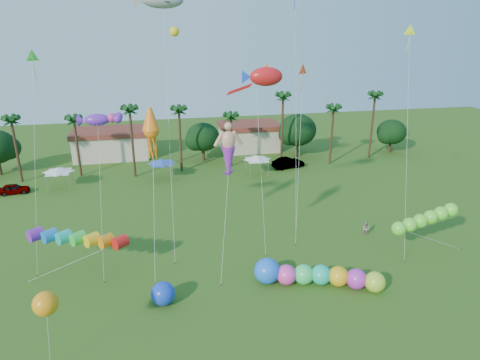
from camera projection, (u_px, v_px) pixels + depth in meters
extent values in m
plane|color=#285116|center=(269.00, 348.00, 30.03)|extent=(160.00, 160.00, 0.00)
cylinder|color=#3A2819|center=(17.00, 152.00, 60.33)|extent=(0.36, 0.36, 9.00)
cylinder|color=#3A2819|center=(78.00, 148.00, 62.87)|extent=(0.36, 0.36, 8.50)
cylinder|color=#3A2819|center=(133.00, 144.00, 62.30)|extent=(0.36, 0.36, 10.00)
cylinder|color=#3A2819|center=(180.00, 142.00, 64.64)|extent=(0.36, 0.36, 9.50)
cylinder|color=#3A2819|center=(231.00, 142.00, 67.35)|extent=(0.36, 0.36, 8.00)
cylinder|color=#3A2819|center=(282.00, 132.00, 67.44)|extent=(0.36, 0.36, 11.00)
cylinder|color=#3A2819|center=(332.00, 137.00, 68.39)|extent=(0.36, 0.36, 9.00)
cylinder|color=#3A2819|center=(372.00, 127.00, 71.50)|extent=(0.36, 0.36, 10.50)
sphere|color=#113814|center=(203.00, 137.00, 70.25)|extent=(5.46, 5.46, 5.46)
sphere|color=#113814|center=(298.00, 130.00, 72.18)|extent=(6.30, 6.30, 6.30)
sphere|color=#113814|center=(392.00, 132.00, 74.82)|extent=(5.04, 5.04, 5.04)
cube|color=beige|center=(112.00, 146.00, 72.68)|extent=(12.00, 7.00, 4.00)
cube|color=beige|center=(249.00, 139.00, 77.27)|extent=(10.00, 7.00, 4.00)
pyramid|color=white|center=(58.00, 170.00, 58.40)|extent=(3.00, 3.00, 0.60)
pyramid|color=blue|center=(162.00, 161.00, 61.99)|extent=(3.00, 3.00, 0.60)
pyramid|color=white|center=(257.00, 157.00, 63.74)|extent=(3.00, 3.00, 0.60)
imported|color=#4C4C54|center=(14.00, 189.00, 57.26)|extent=(4.13, 2.03, 1.35)
imported|color=#4C4C54|center=(288.00, 163.00, 67.54)|extent=(5.35, 2.85, 1.67)
imported|color=gray|center=(366.00, 229.00, 45.73)|extent=(0.93, 0.97, 1.57)
sphere|color=#F23FB6|center=(286.00, 275.00, 37.17)|extent=(1.79, 1.79, 1.79)
sphere|color=#35E16C|center=(304.00, 274.00, 37.23)|extent=(1.79, 1.79, 1.79)
sphere|color=#1BC1A9|center=(321.00, 275.00, 37.17)|extent=(1.79, 1.79, 1.79)
sphere|color=#F4AF18|center=(339.00, 276.00, 36.94)|extent=(1.79, 1.79, 1.79)
sphere|color=#C230CC|center=(356.00, 279.00, 36.57)|extent=(1.79, 1.79, 1.79)
sphere|color=#A9D930|center=(375.00, 282.00, 36.13)|extent=(1.79, 1.79, 1.79)
sphere|color=#1C6AFF|center=(267.00, 271.00, 37.30)|extent=(2.91, 2.91, 2.29)
sphere|color=blue|center=(163.00, 294.00, 34.42)|extent=(1.96, 1.96, 1.96)
cylinder|color=red|center=(95.00, 245.00, 37.47)|extent=(7.98, 5.03, 1.14)
cylinder|color=silver|center=(73.00, 262.00, 37.77)|extent=(8.32, 0.34, 3.25)
cylinder|color=brown|center=(26.00, 281.00, 37.65)|extent=(0.08, 0.08, 0.16)
ellipsoid|color=#60EB34|center=(399.00, 229.00, 40.51)|extent=(7.42, 1.78, 1.61)
cylinder|color=silver|center=(431.00, 239.00, 41.87)|extent=(7.47, 0.25, 3.20)
cylinder|color=brown|center=(461.00, 248.00, 43.20)|extent=(0.08, 0.08, 0.16)
sphere|color=orange|center=(45.00, 304.00, 26.40)|extent=(1.63, 1.63, 1.57)
cylinder|color=silver|center=(48.00, 339.00, 27.16)|extent=(0.42, 0.20, 5.14)
cylinder|color=silver|center=(224.00, 220.00, 37.08)|extent=(1.47, 3.59, 10.88)
cylinder|color=brown|center=(221.00, 285.00, 37.14)|extent=(0.08, 0.08, 0.16)
ellipsoid|color=red|center=(266.00, 77.00, 41.80)|extent=(5.02, 1.83, 2.07)
cylinder|color=silver|center=(266.00, 166.00, 41.85)|extent=(1.27, 5.83, 16.61)
cylinder|color=brown|center=(266.00, 256.00, 41.87)|extent=(0.08, 0.08, 0.16)
ellipsoid|color=gray|center=(163.00, 0.00, 38.79)|extent=(5.29, 3.14, 1.78)
cylinder|color=silver|center=(169.00, 135.00, 39.69)|extent=(0.53, 6.68, 23.46)
cylinder|color=brown|center=(175.00, 263.00, 40.56)|extent=(0.08, 0.08, 0.16)
cone|color=orange|center=(151.00, 131.00, 37.76)|extent=(1.82, 1.82, 4.41)
cylinder|color=silver|center=(153.00, 207.00, 37.57)|extent=(0.63, 4.97, 12.54)
cylinder|color=brown|center=(155.00, 283.00, 37.35)|extent=(0.08, 0.08, 0.16)
ellipsoid|color=purple|center=(97.00, 120.00, 36.24)|extent=(4.21, 3.41, 1.43)
cylinder|color=silver|center=(101.00, 203.00, 36.92)|extent=(0.60, 3.54, 13.79)
cylinder|color=brown|center=(104.00, 282.00, 37.58)|extent=(0.08, 0.08, 0.16)
cone|color=#E54219|center=(303.00, 70.00, 41.97)|extent=(1.29, 0.87, 1.32)
cylinder|color=silver|center=(299.00, 160.00, 43.00)|extent=(1.32, 3.88, 17.15)
cylinder|color=brown|center=(295.00, 244.00, 44.01)|extent=(0.08, 0.08, 0.16)
cone|color=#E5FF1A|center=(410.00, 31.00, 37.83)|extent=(1.18, 0.59, 1.16)
cylinder|color=silver|center=(407.00, 151.00, 39.34)|extent=(0.28, 4.43, 20.83)
cylinder|color=brown|center=(404.00, 261.00, 40.82)|extent=(0.08, 0.08, 0.16)
cone|color=#45DC33|center=(32.00, 57.00, 36.25)|extent=(1.21, 0.95, 1.29)
cylinder|color=silver|center=(35.00, 170.00, 37.39)|extent=(1.57, 4.21, 18.81)
cylinder|color=brown|center=(37.00, 276.00, 38.51)|extent=(0.08, 0.08, 0.16)
cylinder|color=silver|center=(296.00, 115.00, 44.28)|extent=(0.48, 4.85, 25.10)
cylinder|color=brown|center=(296.00, 234.00, 46.27)|extent=(0.08, 0.08, 0.16)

